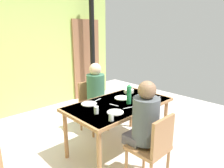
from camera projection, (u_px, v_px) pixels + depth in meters
ground_plane at (113, 156)px, 2.88m from camera, size 6.55×6.55×0.00m
wall_back at (31, 50)px, 4.29m from camera, size 4.21×0.10×2.67m
door_wooden at (87, 59)px, 5.26m from camera, size 0.80×0.05×2.00m
stove_pipe_column at (92, 47)px, 4.98m from camera, size 0.12×0.12×2.67m
dining_table at (119, 108)px, 2.89m from camera, size 1.51×0.85×0.73m
chair_near_diner at (154, 146)px, 2.22m from camera, size 0.40×0.40×0.87m
chair_far_diner at (92, 103)px, 3.54m from camera, size 0.40×0.40×0.87m
person_near_diner at (145, 119)px, 2.24m from camera, size 0.30×0.37×0.77m
person_far_diner at (96, 89)px, 3.37m from camera, size 0.30×0.37×0.77m
water_bottle_green_near at (129, 94)px, 2.81m from camera, size 0.07×0.07×0.29m
serving_bowl_center at (129, 91)px, 3.34m from camera, size 0.17×0.17×0.05m
dinner_plate_near_left at (122, 98)px, 3.06m from camera, size 0.23×0.23×0.01m
dinner_plate_near_right at (115, 112)px, 2.53m from camera, size 0.21×0.21×0.01m
dinner_plate_far_center at (89, 104)px, 2.82m from camera, size 0.22×0.22×0.01m
drinking_glass_by_near_diner at (96, 110)px, 2.49m from camera, size 0.06×0.06×0.09m
drinking_glass_by_far_diner at (111, 117)px, 2.30m from camera, size 0.06×0.06×0.09m
bread_plate_sliced at (145, 99)px, 2.99m from camera, size 0.19×0.19×0.02m
cutlery_knife_near at (156, 97)px, 3.12m from camera, size 0.13×0.10×0.00m
cutlery_fork_near at (128, 108)px, 2.69m from camera, size 0.15×0.06×0.00m
cutlery_knife_far at (98, 100)px, 2.99m from camera, size 0.15×0.05×0.00m
cutlery_fork_far at (114, 105)px, 2.78m from camera, size 0.04×0.15×0.00m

